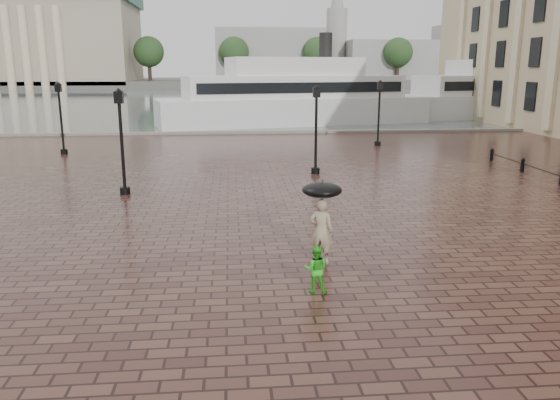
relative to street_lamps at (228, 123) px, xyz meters
name	(u,v)px	position (x,y,z in m)	size (l,w,h in m)	color
ground	(284,273)	(1.50, -17.50, -2.33)	(300.00, 300.00, 0.00)	#341B17
harbour_water	(237,97)	(1.50, 74.50, -2.33)	(240.00, 240.00, 0.00)	#4D5A5E
quay_edge	(247,134)	(1.50, 14.50, -2.33)	(80.00, 0.60, 0.30)	slate
far_shore	(234,82)	(1.50, 142.50, -1.33)	(300.00, 60.00, 2.00)	#4C4C47
museum	(28,35)	(-53.50, 127.11, 11.58)	(57.00, 32.50, 26.00)	gray
distant_skyline	(396,54)	(49.64, 132.50, 7.13)	(102.50, 22.00, 33.00)	gray
far_trees	(234,52)	(1.50, 120.50, 7.09)	(188.00, 8.00, 13.50)	#2D2119
street_lamps	(228,123)	(0.00, 0.00, 0.00)	(21.44, 14.44, 4.40)	black
adult_pedestrian	(321,231)	(2.60, -16.80, -1.40)	(0.68, 0.44, 1.86)	#9D8D6F
child_pedestrian	(316,269)	(2.13, -18.86, -1.73)	(0.58, 0.45, 1.19)	green
ferry_near	(295,97)	(6.40, 22.17, 0.27)	(27.09, 12.13, 8.64)	silver
ferry_far	(503,93)	(30.84, 28.89, 0.23)	(26.61, 12.50, 8.49)	silver
umbrella	(322,190)	(2.60, -16.80, -0.23)	(1.10, 1.10, 1.19)	black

